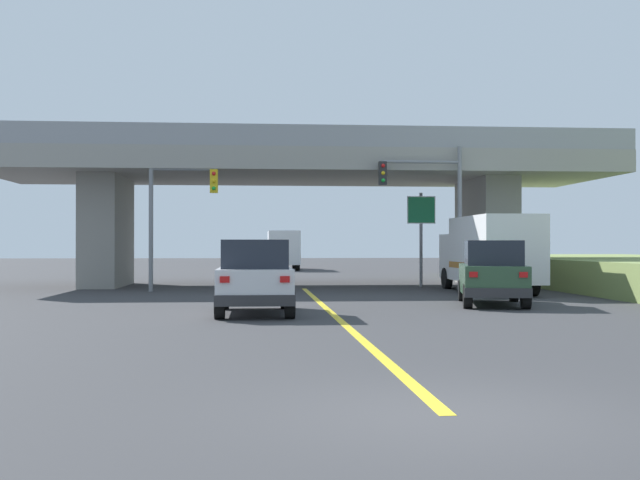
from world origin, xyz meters
TOP-DOWN VIEW (x-y plane):
  - ground at (0.00, 28.48)m, footprint 160.00×160.00m
  - overpass_bridge at (0.00, 28.48)m, footprint 28.12×9.13m
  - lane_divider_stripe at (0.00, 12.82)m, footprint 0.20×25.63m
  - suv_lead at (-2.11, 13.12)m, footprint 2.04×4.30m
  - suv_crossing at (5.30, 15.75)m, footprint 2.78×4.67m
  - box_truck at (7.15, 22.15)m, footprint 2.33×7.39m
  - traffic_signal_nearside at (5.20, 23.58)m, footprint 3.47×0.36m
  - traffic_signal_farside at (-5.44, 24.02)m, footprint 2.79×0.36m
  - highway_sign at (5.37, 26.72)m, footprint 1.29×0.17m
  - semi_truck_distant at (0.03, 52.02)m, footprint 2.33×7.53m

SIDE VIEW (x-z plane):
  - ground at x=0.00m, z-range 0.00..0.00m
  - lane_divider_stripe at x=0.00m, z-range 0.00..0.01m
  - suv_crossing at x=5.30m, z-range 0.00..2.02m
  - suv_lead at x=-2.11m, z-range 0.00..2.02m
  - semi_truck_distant at x=0.03m, z-range 0.10..3.05m
  - box_truck at x=7.15m, z-range 0.09..3.09m
  - highway_sign at x=5.37m, z-range 0.91..5.16m
  - traffic_signal_farside at x=-5.44m, z-range 0.71..6.49m
  - traffic_signal_nearside at x=5.20m, z-range 0.84..6.80m
  - overpass_bridge at x=0.00m, z-range 1.31..8.17m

